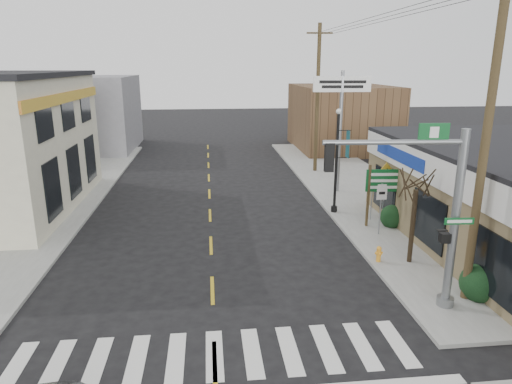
{
  "coord_description": "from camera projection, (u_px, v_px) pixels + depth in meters",
  "views": [
    {
      "loc": [
        -0.02,
        -10.04,
        7.36
      ],
      "look_at": [
        1.72,
        6.17,
        2.8
      ],
      "focal_mm": 32.0,
      "sensor_mm": 36.0,
      "label": 1
    }
  ],
  "objects": [
    {
      "name": "ground",
      "position": [
        215.0,
        364.0,
        11.6
      ],
      "size": [
        140.0,
        140.0,
        0.0
      ],
      "primitive_type": "plane",
      "color": "black",
      "rests_on": "ground"
    },
    {
      "name": "sidewalk_right",
      "position": [
        375.0,
        203.0,
        24.96
      ],
      "size": [
        6.0,
        38.0,
        0.13
      ],
      "primitive_type": "cube",
      "color": "gray",
      "rests_on": "ground"
    },
    {
      "name": "sidewalk_left",
      "position": [
        32.0,
        214.0,
        23.11
      ],
      "size": [
        6.0,
        38.0,
        0.13
      ],
      "primitive_type": "cube",
      "color": "gray",
      "rests_on": "ground"
    },
    {
      "name": "center_line",
      "position": [
        211.0,
        245.0,
        19.26
      ],
      "size": [
        0.12,
        56.0,
        0.01
      ],
      "primitive_type": "cube",
      "color": "gold",
      "rests_on": "ground"
    },
    {
      "name": "crosswalk",
      "position": [
        214.0,
        355.0,
        11.99
      ],
      "size": [
        11.0,
        2.2,
        0.01
      ],
      "primitive_type": "cube",
      "color": "silver",
      "rests_on": "ground"
    },
    {
      "name": "bldg_distant_right",
      "position": [
        342.0,
        117.0,
        40.81
      ],
      "size": [
        8.0,
        10.0,
        5.6
      ],
      "primitive_type": "cube",
      "color": "brown",
      "rests_on": "ground"
    },
    {
      "name": "bldg_distant_left",
      "position": [
        82.0,
        114.0,
        40.25
      ],
      "size": [
        9.0,
        10.0,
        6.4
      ],
      "primitive_type": "cube",
      "color": "gray",
      "rests_on": "ground"
    },
    {
      "name": "traffic_signal_pole",
      "position": [
        436.0,
        202.0,
        13.24
      ],
      "size": [
        4.47,
        0.37,
        5.67
      ],
      "rotation": [
        0.0,
        0.0,
        -0.07
      ],
      "color": "gray",
      "rests_on": "sidewalk_right"
    },
    {
      "name": "guide_sign",
      "position": [
        383.0,
        187.0,
        20.76
      ],
      "size": [
        1.65,
        0.14,
        2.89
      ],
      "rotation": [
        0.0,
        0.0,
        -0.09
      ],
      "color": "#4D3D23",
      "rests_on": "sidewalk_right"
    },
    {
      "name": "fire_hydrant",
      "position": [
        379.0,
        253.0,
        17.29
      ],
      "size": [
        0.19,
        0.19,
        0.62
      ],
      "rotation": [
        0.0,
        0.0,
        0.16
      ],
      "color": "orange",
      "rests_on": "sidewalk_right"
    },
    {
      "name": "ped_crossing_sign",
      "position": [
        385.0,
        182.0,
        21.33
      ],
      "size": [
        1.12,
        0.08,
        2.87
      ],
      "rotation": [
        0.0,
        0.0,
        0.28
      ],
      "color": "gray",
      "rests_on": "sidewalk_right"
    },
    {
      "name": "lamp_post",
      "position": [
        338.0,
        153.0,
        22.45
      ],
      "size": [
        0.68,
        0.53,
        5.2
      ],
      "rotation": [
        0.0,
        0.0,
        0.01
      ],
      "color": "black",
      "rests_on": "sidewalk_right"
    },
    {
      "name": "dance_center_sign",
      "position": [
        341.0,
        102.0,
        25.72
      ],
      "size": [
        3.26,
        0.2,
        6.93
      ],
      "rotation": [
        0.0,
        0.0,
        -0.05
      ],
      "color": "gray",
      "rests_on": "sidewalk_right"
    },
    {
      "name": "bare_tree",
      "position": [
        417.0,
        176.0,
        16.48
      ],
      "size": [
        2.12,
        2.12,
        4.24
      ],
      "rotation": [
        0.0,
        0.0,
        0.26
      ],
      "color": "black",
      "rests_on": "sidewalk_right"
    },
    {
      "name": "shrub_front",
      "position": [
        480.0,
        283.0,
        14.6
      ],
      "size": [
        1.27,
        1.27,
        0.95
      ],
      "primitive_type": "ellipsoid",
      "color": "#1D3B16",
      "rests_on": "sidewalk_right"
    },
    {
      "name": "shrub_back",
      "position": [
        393.0,
        217.0,
        21.13
      ],
      "size": [
        1.14,
        1.14,
        0.85
      ],
      "primitive_type": "ellipsoid",
      "color": "black",
      "rests_on": "sidewalk_right"
    },
    {
      "name": "utility_pole_near",
      "position": [
        486.0,
        140.0,
        13.34
      ],
      "size": [
        1.73,
        0.26,
        9.95
      ],
      "rotation": [
        0.0,
        0.0,
        -0.02
      ],
      "color": "#4D3225",
      "rests_on": "sidewalk_right"
    },
    {
      "name": "utility_pole_far",
      "position": [
        317.0,
        98.0,
        30.97
      ],
      "size": [
        1.72,
        0.26,
        9.87
      ],
      "rotation": [
        0.0,
        0.0,
        -0.06
      ],
      "color": "#432A21",
      "rests_on": "sidewalk_right"
    }
  ]
}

